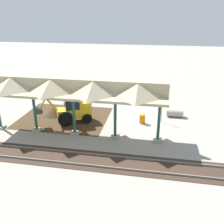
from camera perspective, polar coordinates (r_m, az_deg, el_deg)
ground_plane at (r=24.78m, az=6.33°, el=-1.78°), size 120.00×120.00×0.00m
dirt_work_zone at (r=25.58m, az=-10.81°, el=-1.25°), size 8.66×7.00×0.01m
platform_canopy at (r=20.51m, az=-9.09°, el=5.39°), size 15.37×3.20×4.90m
rail_tracks at (r=17.81m, az=4.34°, el=-11.82°), size 60.00×2.58×0.15m
stop_sign at (r=23.95m, az=11.46°, el=1.65°), size 0.61×0.50×2.46m
backhoe at (r=23.99m, az=-9.02°, el=0.55°), size 4.97×3.52×2.82m
dirt_mound at (r=26.71m, az=-12.92°, el=-0.42°), size 5.22×5.22×1.76m
concrete_pipe at (r=26.00m, az=14.17°, el=-0.25°), size 1.59×0.77×0.77m
traffic_barrel at (r=23.88m, az=6.93°, el=-1.56°), size 0.56×0.56×0.90m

